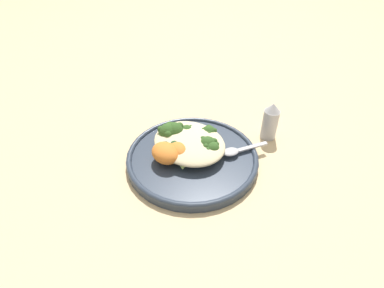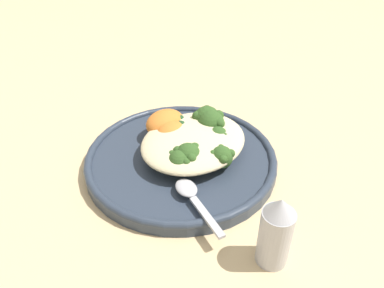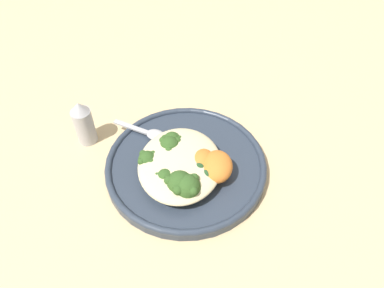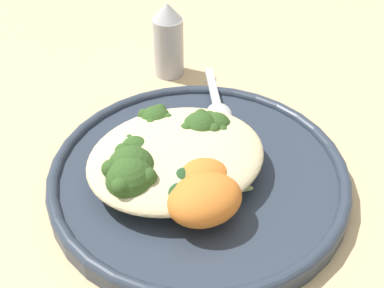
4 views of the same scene
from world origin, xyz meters
TOP-DOWN VIEW (x-y plane):
  - ground_plane at (0.00, 0.00)m, footprint 4.00×4.00m
  - plate at (-0.01, 0.01)m, footprint 0.28×0.28m
  - quinoa_mound at (-0.03, 0.02)m, footprint 0.17×0.14m
  - broccoli_stalk_0 at (0.02, 0.02)m, footprint 0.07×0.11m
  - broccoli_stalk_1 at (0.00, 0.02)m, footprint 0.05×0.11m
  - broccoli_stalk_2 at (-0.02, 0.05)m, footprint 0.04×0.12m
  - broccoli_stalk_3 at (-0.04, 0.02)m, footprint 0.08×0.10m
  - broccoli_stalk_4 at (-0.07, 0.01)m, footprint 0.12×0.09m
  - broccoli_stalk_5 at (-0.07, -0.00)m, footprint 0.12×0.07m
  - sweet_potato_chunk_0 at (-0.02, -0.02)m, footprint 0.06×0.05m
  - sweet_potato_chunk_1 at (-0.03, -0.05)m, footprint 0.07×0.05m
  - kale_tuft at (-0.04, -0.03)m, footprint 0.04×0.04m
  - spoon at (0.05, 0.08)m, footprint 0.06×0.11m
  - salt_shaker at (0.05, 0.20)m, footprint 0.04×0.04m

SIDE VIEW (x-z plane):
  - ground_plane at x=0.00m, z-range 0.00..0.00m
  - plate at x=-0.01m, z-range 0.00..0.02m
  - spoon at x=0.05m, z-range 0.02..0.03m
  - broccoli_stalk_3 at x=-0.04m, z-range 0.02..0.05m
  - broccoli_stalk_2 at x=-0.02m, z-range 0.02..0.05m
  - broccoli_stalk_0 at x=0.02m, z-range 0.02..0.05m
  - kale_tuft at x=-0.04m, z-range 0.02..0.05m
  - quinoa_mound at x=-0.03m, z-range 0.02..0.05m
  - broccoli_stalk_1 at x=0.00m, z-range 0.02..0.06m
  - sweet_potato_chunk_0 at x=-0.02m, z-range 0.02..0.05m
  - sweet_potato_chunk_1 at x=-0.03m, z-range 0.02..0.06m
  - broccoli_stalk_4 at x=-0.07m, z-range 0.02..0.06m
  - broccoli_stalk_5 at x=-0.07m, z-range 0.02..0.06m
  - salt_shaker at x=0.05m, z-range 0.00..0.09m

